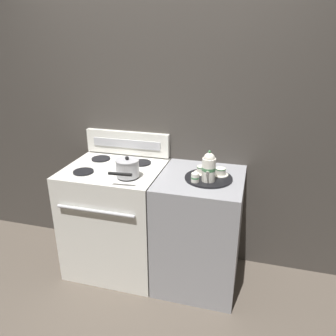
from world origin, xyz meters
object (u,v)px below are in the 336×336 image
serving_tray (208,178)px  teacup_left (202,170)px  saucepan (127,168)px  stove (117,218)px  creamer_jug (195,178)px  teacup_right (220,172)px  teapot (209,167)px

serving_tray → teacup_left: 0.09m
saucepan → serving_tray: 0.59m
serving_tray → stove: bearing=178.6°
stove → creamer_jug: (0.67, -0.12, 0.50)m
saucepan → teacup_left: size_ratio=2.27×
stove → serving_tray: (0.75, -0.02, 0.46)m
saucepan → teacup_right: 0.68m
teacup_left → creamer_jug: size_ratio=1.84×
teacup_left → creamer_jug: bearing=-96.5°
teacup_right → saucepan: bearing=-163.2°
stove → creamer_jug: 0.85m
stove → serving_tray: size_ratio=2.68×
stove → saucepan: size_ratio=3.46×
creamer_jug → serving_tray: bearing=52.5°
serving_tray → teapot: (0.01, -0.06, 0.11)m
stove → serving_tray: bearing=-1.4°
saucepan → teacup_right: size_ratio=2.27×
teacup_left → teacup_right: same height
teacup_left → teacup_right: (0.14, 0.00, 0.00)m
teacup_right → creamer_jug: bearing=-133.1°
teapot → creamer_jug: size_ratio=3.51×
teacup_left → stove: bearing=-176.4°
serving_tray → creamer_jug: creamer_jug is taller
teapot → teacup_left: 0.16m
teacup_left → creamer_jug: 0.17m
serving_tray → teacup_right: bearing=39.4°
teapot → teacup_left: teapot is taller
teacup_right → creamer_jug: (-0.16, -0.17, 0.01)m
teacup_right → teapot: bearing=-119.7°
saucepan → teacup_left: bearing=20.9°
teacup_left → saucepan: bearing=-159.1°
teapot → teacup_right: 0.16m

